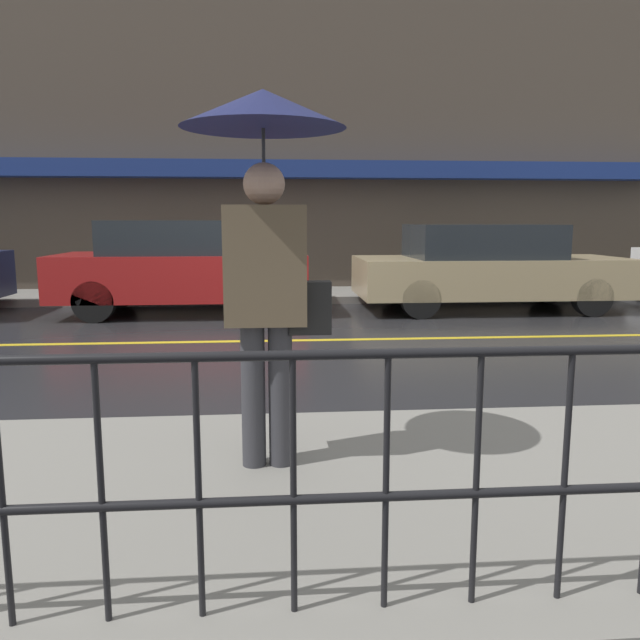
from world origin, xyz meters
name	(u,v)px	position (x,y,z in m)	size (l,w,h in m)	color
ground_plane	(263,341)	(0.00, 0.00, 0.00)	(80.00, 80.00, 0.00)	#262628
sidewalk_near	(255,501)	(0.00, -4.87, 0.07)	(28.00, 2.63, 0.14)	gray
sidewalk_far	(265,295)	(0.00, 4.49, 0.07)	(28.00, 1.87, 0.14)	gray
lane_marking	(263,341)	(0.00, 0.00, 0.00)	(25.20, 0.12, 0.01)	gold
building_storefront	(263,136)	(0.00, 5.55, 3.31)	(28.00, 0.85, 6.70)	#4C4238
railing_foreground	(246,453)	(0.00, -5.93, 0.75)	(12.00, 0.04, 0.98)	black
pedestrian	(265,193)	(0.08, -4.52, 1.71)	(0.90, 0.90, 2.11)	#333338
car_red	(181,267)	(-1.38, 2.55, 0.79)	(4.09, 1.81, 1.56)	maroon
car_tan	(487,267)	(3.88, 2.55, 0.76)	(4.62, 1.90, 1.49)	tan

